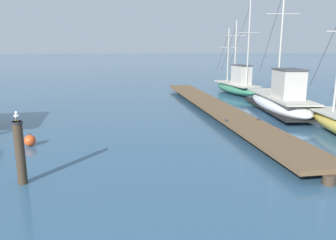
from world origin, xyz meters
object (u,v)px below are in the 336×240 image
(mooring_piling, at_px, (20,152))
(mooring_buoy, at_px, (30,140))
(fishing_boat_2, at_px, (280,100))
(fishing_boat_0, at_px, (237,85))
(perched_seagull, at_px, (16,116))

(mooring_piling, xyz_separation_m, mooring_buoy, (-0.86, 3.75, -0.72))
(fishing_boat_2, bearing_deg, mooring_piling, -143.18)
(mooring_piling, bearing_deg, fishing_boat_2, 36.82)
(fishing_boat_2, bearing_deg, mooring_buoy, -158.10)
(fishing_boat_0, height_order, fishing_boat_2, fishing_boat_2)
(fishing_boat_0, bearing_deg, mooring_buoy, -134.03)
(fishing_boat_0, relative_size, fishing_boat_2, 0.95)
(fishing_boat_0, distance_m, fishing_boat_2, 8.05)
(fishing_boat_0, height_order, mooring_buoy, fishing_boat_0)
(fishing_boat_0, height_order, perched_seagull, fishing_boat_0)
(fishing_boat_2, relative_size, mooring_piling, 4.24)
(mooring_buoy, bearing_deg, fishing_boat_0, 45.97)
(perched_seagull, bearing_deg, mooring_buoy, 102.87)
(mooring_buoy, bearing_deg, fishing_boat_2, 21.90)
(fishing_boat_2, height_order, mooring_buoy, fishing_boat_2)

